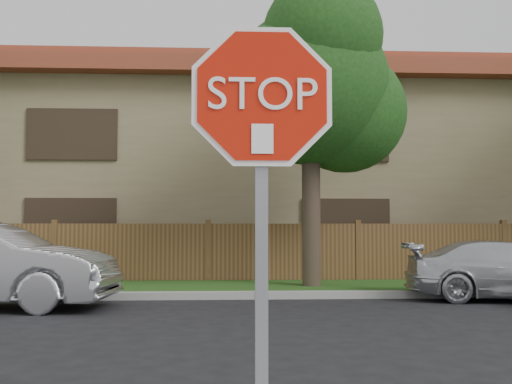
{
  "coord_description": "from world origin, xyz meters",
  "views": [
    {
      "loc": [
        0.45,
        -4.49,
        1.48
      ],
      "look_at": [
        0.63,
        -0.9,
        1.7
      ],
      "focal_mm": 42.0,
      "sensor_mm": 36.0,
      "label": 1
    }
  ],
  "objects": [
    {
      "name": "grass_strip",
      "position": [
        0.0,
        9.8,
        0.06
      ],
      "size": [
        70.0,
        3.0,
        0.12
      ],
      "primitive_type": "cube",
      "color": "#1E4714",
      "rests_on": "ground"
    },
    {
      "name": "fence",
      "position": [
        0.0,
        11.4,
        0.8
      ],
      "size": [
        70.0,
        0.12,
        1.6
      ],
      "primitive_type": "cube",
      "color": "brown",
      "rests_on": "ground"
    },
    {
      "name": "apartment_building",
      "position": [
        0.0,
        17.0,
        3.53
      ],
      "size": [
        35.2,
        9.2,
        7.2
      ],
      "color": "#8C7857",
      "rests_on": "ground"
    },
    {
      "name": "far_curb",
      "position": [
        0.0,
        8.15,
        0.07
      ],
      "size": [
        70.0,
        0.3,
        0.15
      ],
      "primitive_type": "cube",
      "color": "gray",
      "rests_on": "ground"
    },
    {
      "name": "sedan_right",
      "position": [
        6.29,
        7.6,
        0.61
      ],
      "size": [
        4.43,
        2.4,
        1.22
      ],
      "primitive_type": "imported",
      "rotation": [
        0.0,
        0.0,
        1.4
      ],
      "color": "silver",
      "rests_on": "ground"
    },
    {
      "name": "tree_mid",
      "position": [
        2.52,
        9.57,
        4.87
      ],
      "size": [
        4.8,
        3.9,
        7.35
      ],
      "color": "#382B21",
      "rests_on": "ground"
    },
    {
      "name": "stop_sign",
      "position": [
        0.63,
        -1.48,
        1.83
      ],
      "size": [
        1.01,
        0.13,
        2.55
      ],
      "color": "gray",
      "rests_on": "sidewalk_near"
    }
  ]
}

